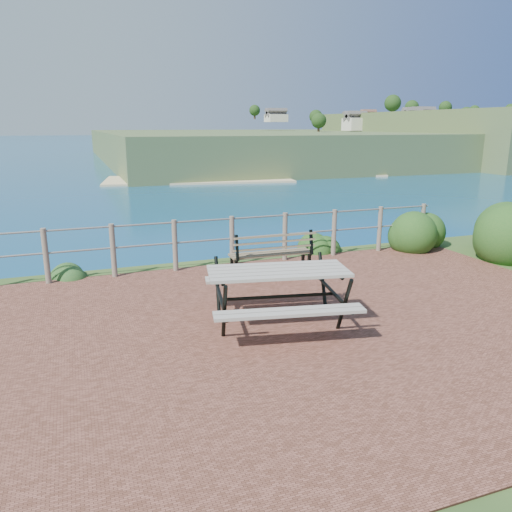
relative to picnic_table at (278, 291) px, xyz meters
The scene contains 10 objects.
ground 0.64m from the picnic_table, 25.90° to the right, with size 10.00×7.00×0.12m, color brown.
ocean 199.84m from the picnic_table, 89.90° to the left, with size 1200.00×1200.00×0.00m, color #14527A.
safety_railing 3.20m from the picnic_table, 83.97° to the left, with size 9.40×0.10×1.00m.
distant_bay 266.56m from the picnic_table, 49.42° to the left, with size 290.00×232.36×24.00m.
picnic_table is the anchor object (origin of this frame).
park_bench 2.38m from the picnic_table, 70.49° to the left, with size 1.56×0.44×0.87m.
shrub_right_front 6.29m from the picnic_table, 16.11° to the left, with size 1.44×1.44×2.04m, color #164818.
shrub_right_edge 5.77m from the picnic_table, 33.24° to the left, with size 1.10×1.10×1.58m, color #164818.
shrub_lip_west 4.61m from the picnic_table, 127.49° to the left, with size 0.75×0.75×0.48m, color #1C4B1F.
shrub_lip_east 4.51m from the picnic_table, 56.81° to the left, with size 0.76×0.76×0.50m, color #164818.
Camera 1 is at (-2.90, -5.93, 2.76)m, focal length 35.00 mm.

